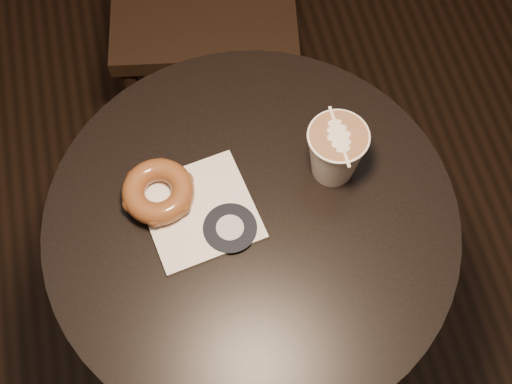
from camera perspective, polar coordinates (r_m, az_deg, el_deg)
cafe_table at (r=1.37m, az=-0.33°, el=-5.58°), size 0.70×0.70×0.75m
pastry_bag at (r=1.20m, az=-4.53°, el=-1.53°), size 0.20×0.20×0.01m
doughnut at (r=1.19m, az=-7.84°, el=0.04°), size 0.12×0.12×0.04m
latte_cup at (r=1.19m, az=6.36°, el=3.13°), size 0.10×0.10×0.11m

